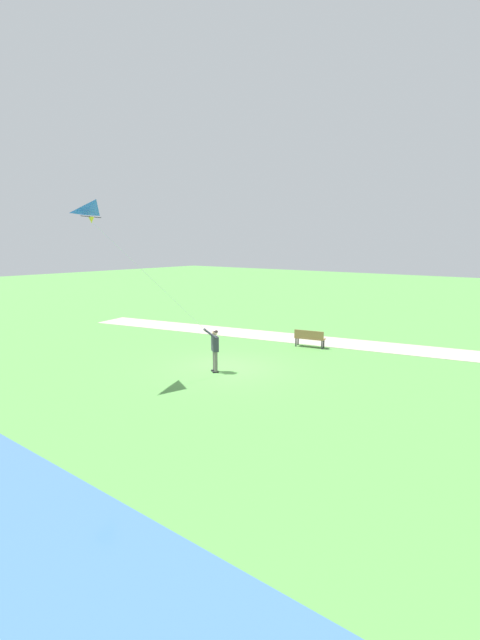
# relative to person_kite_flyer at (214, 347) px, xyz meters

# --- Properties ---
(ground_plane) EXTENTS (120.00, 120.00, 0.00)m
(ground_plane) POSITION_rel_person_kite_flyer_xyz_m (-0.75, -0.00, -1.05)
(ground_plane) COLOR #569947
(walkway_path) EXTENTS (8.82, 31.82, 0.02)m
(walkway_path) POSITION_rel_person_kite_flyer_xyz_m (-8.10, 2.00, -1.04)
(walkway_path) COLOR #B7AD99
(walkway_path) RESTS_ON ground
(person_kite_flyer) EXTENTS (0.62, 0.55, 1.83)m
(person_kite_flyer) POSITION_rel_person_kite_flyer_xyz_m (0.00, 0.00, 0.00)
(person_kite_flyer) COLOR #232328
(person_kite_flyer) RESTS_ON ground
(flying_kite) EXTENTS (3.99, 2.54, 4.85)m
(flying_kite) POSITION_rel_person_kite_flyer_xyz_m (3.58, -2.27, 5.16)
(flying_kite) COLOR blue
(park_bench_near_walkway) EXTENTS (0.73, 1.56, 0.88)m
(park_bench_near_walkway) POSITION_rel_person_kite_flyer_xyz_m (-6.16, 0.86, -0.54)
(park_bench_near_walkway) COLOR olive
(park_bench_near_walkway) RESTS_ON ground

